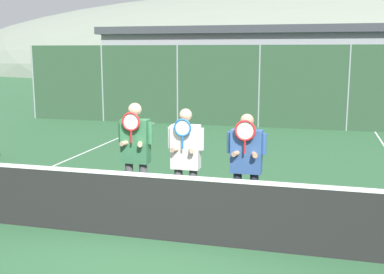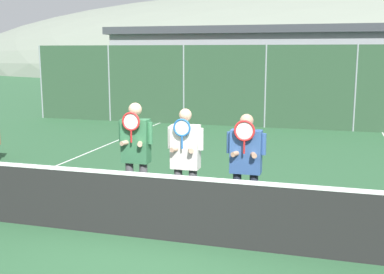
{
  "view_description": "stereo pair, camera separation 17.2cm",
  "coord_description": "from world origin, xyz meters",
  "px_view_note": "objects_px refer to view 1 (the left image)",
  "views": [
    {
      "loc": [
        2.07,
        -6.19,
        2.67
      ],
      "look_at": [
        0.14,
        1.07,
        1.33
      ],
      "focal_mm": 45.0,
      "sensor_mm": 36.0,
      "label": 1
    },
    {
      "loc": [
        2.24,
        -6.14,
        2.67
      ],
      "look_at": [
        0.14,
        1.07,
        1.33
      ],
      "focal_mm": 45.0,
      "sensor_mm": 36.0,
      "label": 2
    }
  ],
  "objects_px": {
    "player_leftmost": "(136,150)",
    "player_center_left": "(186,157)",
    "player_center_right": "(246,160)",
    "car_left_of_center": "(248,95)",
    "car_far_left": "(134,93)"
  },
  "relations": [
    {
      "from": "player_leftmost",
      "to": "player_center_right",
      "type": "distance_m",
      "value": 1.79
    },
    {
      "from": "player_center_left",
      "to": "car_far_left",
      "type": "xyz_separation_m",
      "value": [
        -5.92,
        12.7,
        -0.2
      ]
    },
    {
      "from": "player_center_right",
      "to": "car_left_of_center",
      "type": "xyz_separation_m",
      "value": [
        -1.77,
        12.24,
        -0.11
      ]
    },
    {
      "from": "player_leftmost",
      "to": "car_far_left",
      "type": "relative_size",
      "value": 0.45
    },
    {
      "from": "player_center_right",
      "to": "car_left_of_center",
      "type": "height_order",
      "value": "car_left_of_center"
    },
    {
      "from": "car_left_of_center",
      "to": "player_center_left",
      "type": "bearing_deg",
      "value": -86.12
    },
    {
      "from": "player_leftmost",
      "to": "car_far_left",
      "type": "height_order",
      "value": "player_leftmost"
    },
    {
      "from": "car_far_left",
      "to": "player_center_left",
      "type": "bearing_deg",
      "value": -65.0
    },
    {
      "from": "player_center_left",
      "to": "player_leftmost",
      "type": "bearing_deg",
      "value": 175.93
    },
    {
      "from": "player_center_left",
      "to": "car_left_of_center",
      "type": "xyz_separation_m",
      "value": [
        -0.84,
        12.34,
        -0.12
      ]
    },
    {
      "from": "player_leftmost",
      "to": "player_center_left",
      "type": "xyz_separation_m",
      "value": [
        0.85,
        -0.06,
        -0.05
      ]
    },
    {
      "from": "player_center_left",
      "to": "player_center_right",
      "type": "relative_size",
      "value": 1.03
    },
    {
      "from": "player_leftmost",
      "to": "car_left_of_center",
      "type": "bearing_deg",
      "value": 89.91
    },
    {
      "from": "player_leftmost",
      "to": "car_left_of_center",
      "type": "height_order",
      "value": "player_leftmost"
    },
    {
      "from": "car_left_of_center",
      "to": "car_far_left",
      "type": "bearing_deg",
      "value": 175.91
    }
  ]
}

